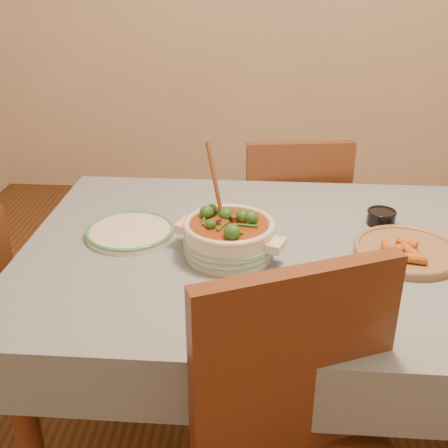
% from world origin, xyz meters
% --- Properties ---
extents(floor, '(4.50, 4.50, 0.00)m').
position_xyz_m(floor, '(0.00, 0.00, 0.00)').
color(floor, '#422B13').
rests_on(floor, ground).
extents(dining_table, '(1.68, 1.08, 0.76)m').
position_xyz_m(dining_table, '(0.00, 0.00, 0.66)').
color(dining_table, brown).
rests_on(dining_table, floor).
extents(stew_casserole, '(0.33, 0.33, 0.31)m').
position_xyz_m(stew_casserole, '(-0.21, -0.05, 0.82)').
color(stew_casserole, beige).
rests_on(stew_casserole, dining_table).
extents(white_plate, '(0.33, 0.33, 0.02)m').
position_xyz_m(white_plate, '(-0.53, 0.05, 0.77)').
color(white_plate, silver).
rests_on(white_plate, dining_table).
extents(condiment_bowl, '(0.12, 0.12, 0.05)m').
position_xyz_m(condiment_bowl, '(0.27, 0.19, 0.78)').
color(condiment_bowl, black).
rests_on(condiment_bowl, dining_table).
extents(fried_plate, '(0.32, 0.32, 0.05)m').
position_xyz_m(fried_plate, '(0.31, -0.02, 0.78)').
color(fried_plate, '#927051').
rests_on(fried_plate, dining_table).
extents(chair_far, '(0.47, 0.47, 0.90)m').
position_xyz_m(chair_far, '(0.01, 0.69, 0.51)').
color(chair_far, brown).
rests_on(chair_far, floor).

